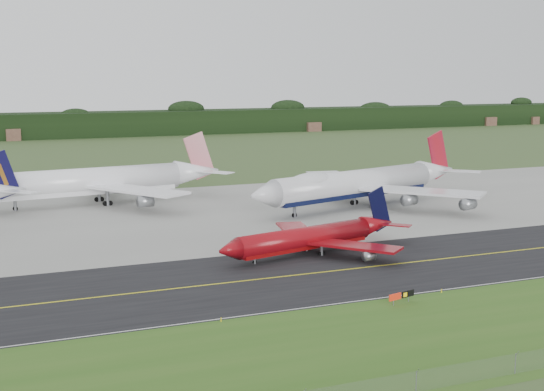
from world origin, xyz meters
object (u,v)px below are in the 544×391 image
Objects in this scene: jet_star_tail at (102,181)px; jet_ba_747 at (361,183)px; jet_red_737 at (314,237)px; taxiway_sign at (402,295)px.

jet_ba_747 is at bearing -27.20° from jet_star_tail.
jet_red_737 is 69.62m from jet_star_tail.
jet_ba_747 reaches higher than jet_star_tail.
jet_star_tail is at bearing 152.80° from jet_ba_747.
taxiway_sign is at bearing -93.13° from jet_red_737.
jet_star_tail is (-24.39, 65.16, 2.57)m from jet_red_737.
jet_star_tail is (-54.40, 27.96, -0.22)m from jet_ba_747.
jet_star_tail is 98.53m from taxiway_sign.
taxiway_sign is at bearing -76.66° from jet_star_tail.
jet_star_tail is at bearing 103.34° from taxiway_sign.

